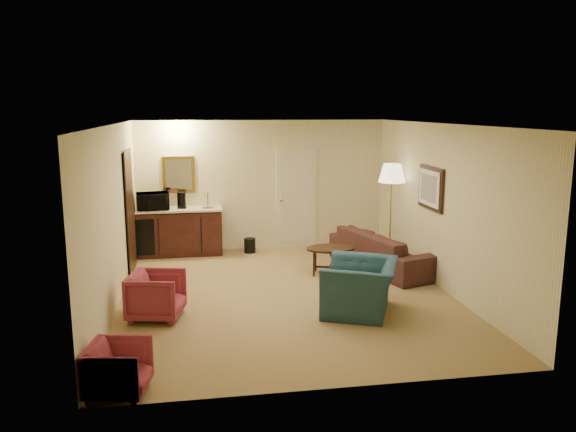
% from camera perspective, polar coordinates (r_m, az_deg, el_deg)
% --- Properties ---
extents(ground, '(6.00, 6.00, 0.00)m').
position_cam_1_polar(ground, '(8.76, -0.21, -7.97)').
color(ground, '#98804D').
rests_on(ground, ground).
extents(room_walls, '(5.02, 6.01, 2.61)m').
position_cam_1_polar(room_walls, '(9.10, -1.60, 3.86)').
color(room_walls, beige).
rests_on(room_walls, ground).
extents(wetbar_cabinet, '(1.64, 0.58, 0.92)m').
position_cam_1_polar(wetbar_cabinet, '(11.16, -10.88, -1.56)').
color(wetbar_cabinet, '#3E1813').
rests_on(wetbar_cabinet, ground).
extents(sofa, '(1.32, 2.39, 0.90)m').
position_cam_1_polar(sofa, '(10.15, 9.70, -2.85)').
color(sofa, black).
rests_on(sofa, ground).
extents(teal_armchair, '(1.11, 1.31, 0.98)m').
position_cam_1_polar(teal_armchair, '(7.97, 7.36, -6.30)').
color(teal_armchair, '#214853').
rests_on(teal_armchair, ground).
extents(rose_chair_near, '(0.78, 0.81, 0.71)m').
position_cam_1_polar(rose_chair_near, '(7.92, -13.22, -7.64)').
color(rose_chair_near, maroon).
rests_on(rose_chair_near, ground).
extents(rose_chair_far, '(0.64, 0.66, 0.59)m').
position_cam_1_polar(rose_chair_far, '(6.05, -16.88, -14.41)').
color(rose_chair_far, maroon).
rests_on(rose_chair_far, ground).
extents(coffee_table, '(0.96, 0.78, 0.48)m').
position_cam_1_polar(coffee_table, '(9.74, 4.33, -4.55)').
color(coffee_table, black).
rests_on(coffee_table, ground).
extents(floor_lamp, '(0.56, 0.56, 1.85)m').
position_cam_1_polar(floor_lamp, '(10.49, 10.38, 0.26)').
color(floor_lamp, gold).
rests_on(floor_lamp, ground).
extents(waste_bin, '(0.26, 0.26, 0.29)m').
position_cam_1_polar(waste_bin, '(11.21, -3.90, -3.00)').
color(waste_bin, black).
rests_on(waste_bin, ground).
extents(microwave, '(0.64, 0.42, 0.40)m').
position_cam_1_polar(microwave, '(11.02, -13.61, 1.66)').
color(microwave, black).
rests_on(microwave, wetbar_cabinet).
extents(coffee_maker, '(0.18, 0.18, 0.31)m').
position_cam_1_polar(coffee_maker, '(11.06, -10.76, 1.58)').
color(coffee_maker, black).
rests_on(coffee_maker, wetbar_cabinet).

